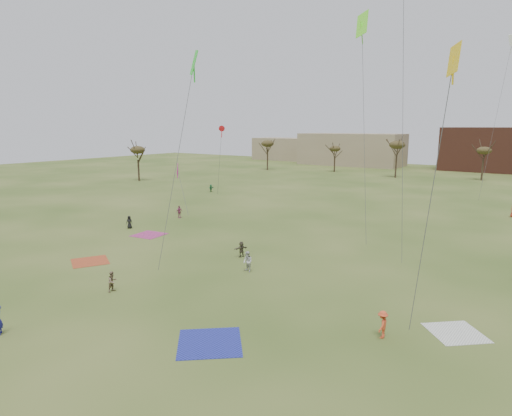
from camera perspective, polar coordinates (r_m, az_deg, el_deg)
The scene contains 17 objects.
ground at distance 30.06m, azimuth -13.68°, elevation -13.90°, with size 260.00×260.00×0.00m, color #314C18.
spectator_fore_b at distance 35.13m, azimuth -18.25°, elevation -9.10°, with size 0.77×0.60×1.58m, color #836D53.
spectator_fore_c at distance 41.85m, azimuth -1.93°, elevation -5.40°, with size 1.42×0.45×1.53m, color #504A39.
flyer_mid_a at distance 55.55m, azimuth -16.23°, elevation -1.78°, with size 0.76×0.50×1.56m, color black.
flyer_mid_b at distance 27.62m, azimuth 16.21°, elevation -14.41°, with size 1.08×0.62×1.67m, color #E04E2A.
spectator_mid_d at distance 60.37m, azimuth -10.01°, elevation -0.49°, with size 0.97×0.41×1.66m, color #A64576.
spectator_mid_e at distance 37.66m, azimuth -1.09°, elevation -7.03°, with size 0.87×0.68×1.79m, color silver.
flyer_far_a at distance 83.48m, azimuth -5.91°, elevation 2.60°, with size 1.33×0.42×1.44m, color #246C40.
blanket_red at distance 43.43m, azimuth -20.87°, elevation -6.56°, with size 3.14×3.14×0.03m, color #B84824.
blanket_blue at distance 26.52m, azimuth -6.07°, elevation -17.14°, with size 3.61×3.61×0.03m, color #242D9C.
blanket_cream at distance 30.04m, azimuth 24.65°, elevation -14.62°, with size 2.98×2.98×0.03m, color silver.
blanket_plum at distance 51.81m, azimuth -13.81°, elevation -3.43°, with size 3.20×3.20×0.03m, color #AF3677.
kites_aloft at distance 59.61m, azimuth 23.52°, elevation 17.36°, with size 58.97×74.50×26.62m.
tree_line at distance 99.86m, azimuth 21.45°, elevation 6.92°, with size 117.44×49.32×8.91m.
building_tan at distance 144.21m, azimuth 12.35°, elevation 7.50°, with size 32.00×14.00×10.00m, color #937F60.
building_brick at distance 138.80m, azimuth 28.69°, elevation 6.75°, with size 26.00×16.00×12.00m, color brown.
building_tan_west at distance 164.23m, azimuth 3.54°, elevation 7.73°, with size 20.00×12.00×8.00m, color #937F60.
Camera 1 is at (20.89, -17.74, 12.34)m, focal length 30.60 mm.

